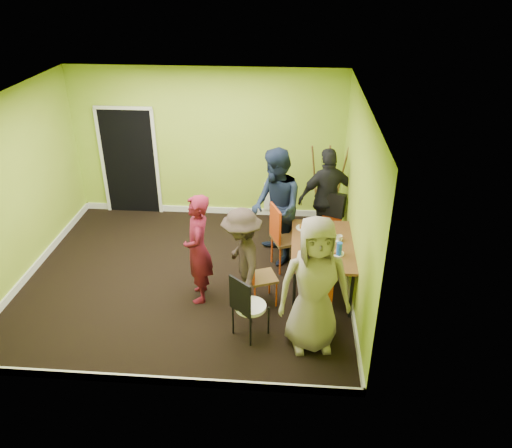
{
  "coord_description": "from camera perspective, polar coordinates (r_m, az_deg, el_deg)",
  "views": [
    {
      "loc": [
        1.58,
        -6.41,
        4.44
      ],
      "look_at": [
        1.07,
        0.0,
        0.99
      ],
      "focal_mm": 35.0,
      "sensor_mm": 36.0,
      "label": 1
    }
  ],
  "objects": [
    {
      "name": "ground",
      "position": [
        7.96,
        -7.74,
        -5.98
      ],
      "size": [
        5.0,
        5.0,
        0.0
      ],
      "primitive_type": "plane",
      "color": "black",
      "rests_on": "ground"
    },
    {
      "name": "room_walls",
      "position": [
        7.5,
        -8.34,
        0.47
      ],
      "size": [
        5.04,
        4.54,
        2.82
      ],
      "color": "#9CBE30",
      "rests_on": "ground"
    },
    {
      "name": "dining_table",
      "position": [
        7.36,
        7.58,
        -2.66
      ],
      "size": [
        0.9,
        1.5,
        0.75
      ],
      "color": "black",
      "rests_on": "ground"
    },
    {
      "name": "chair_left_far",
      "position": [
        7.81,
        3.03,
        -1.13
      ],
      "size": [
        0.59,
        0.59,
        1.1
      ],
      "rotation": [
        0.0,
        0.0,
        -1.18
      ],
      "color": "#E34B15",
      "rests_on": "ground"
    },
    {
      "name": "chair_left_near",
      "position": [
        7.06,
        0.14,
        -5.6
      ],
      "size": [
        0.49,
        0.49,
        0.91
      ],
      "rotation": [
        0.0,
        0.0,
        -1.2
      ],
      "color": "#E34B15",
      "rests_on": "ground"
    },
    {
      "name": "chair_back_end",
      "position": [
        8.37,
        8.55,
        1.5
      ],
      "size": [
        0.57,
        0.61,
        1.02
      ],
      "rotation": [
        0.0,
        0.0,
        2.73
      ],
      "color": "#E34B15",
      "rests_on": "ground"
    },
    {
      "name": "chair_front_end",
      "position": [
        6.56,
        6.98,
        -8.87
      ],
      "size": [
        0.4,
        0.4,
        0.9
      ],
      "rotation": [
        0.0,
        0.0,
        0.08
      ],
      "color": "#E34B15",
      "rests_on": "ground"
    },
    {
      "name": "chair_bentwood",
      "position": [
        6.46,
        -1.05,
        -9.15
      ],
      "size": [
        0.52,
        0.52,
        0.94
      ],
      "rotation": [
        0.0,
        0.0,
        -0.71
      ],
      "color": "black",
      "rests_on": "ground"
    },
    {
      "name": "easel",
      "position": [
        8.98,
        8.13,
        4.05
      ],
      "size": [
        0.65,
        0.61,
        1.63
      ],
      "color": "brown",
      "rests_on": "ground"
    },
    {
      "name": "plate_near_left",
      "position": [
        7.72,
        5.46,
        -0.44
      ],
      "size": [
        0.24,
        0.24,
        0.01
      ],
      "primitive_type": "cylinder",
      "color": "white",
      "rests_on": "dining_table"
    },
    {
      "name": "plate_near_right",
      "position": [
        6.99,
        5.95,
        -3.78
      ],
      "size": [
        0.24,
        0.24,
        0.01
      ],
      "primitive_type": "cylinder",
      "color": "white",
      "rests_on": "dining_table"
    },
    {
      "name": "plate_far_back",
      "position": [
        7.78,
        7.22,
        -0.3
      ],
      "size": [
        0.26,
        0.26,
        0.01
      ],
      "primitive_type": "cylinder",
      "color": "white",
      "rests_on": "dining_table"
    },
    {
      "name": "plate_far_front",
      "position": [
        6.87,
        7.87,
        -4.55
      ],
      "size": [
        0.23,
        0.23,
        0.01
      ],
      "primitive_type": "cylinder",
      "color": "white",
      "rests_on": "dining_table"
    },
    {
      "name": "plate_wall_back",
      "position": [
        7.48,
        8.99,
        -1.66
      ],
      "size": [
        0.22,
        0.22,
        0.01
      ],
      "primitive_type": "cylinder",
      "color": "white",
      "rests_on": "dining_table"
    },
    {
      "name": "plate_wall_front",
      "position": [
        7.13,
        9.19,
        -3.33
      ],
      "size": [
        0.21,
        0.21,
        0.01
      ],
      "primitive_type": "cylinder",
      "color": "white",
      "rests_on": "dining_table"
    },
    {
      "name": "thermos",
      "position": [
        7.33,
        7.23,
        -1.27
      ],
      "size": [
        0.07,
        0.07,
        0.22
      ],
      "primitive_type": "cylinder",
      "color": "white",
      "rests_on": "dining_table"
    },
    {
      "name": "blue_bottle",
      "position": [
        7.05,
        9.49,
        -2.85
      ],
      "size": [
        0.08,
        0.08,
        0.2
      ],
      "primitive_type": "cylinder",
      "color": "blue",
      "rests_on": "dining_table"
    },
    {
      "name": "orange_bottle",
      "position": [
        7.48,
        7.16,
        -1.23
      ],
      "size": [
        0.03,
        0.03,
        0.08
      ],
      "primitive_type": "cylinder",
      "color": "#E34B15",
      "rests_on": "dining_table"
    },
    {
      "name": "glass_mid",
      "position": [
        7.55,
        6.26,
        -0.83
      ],
      "size": [
        0.06,
        0.06,
        0.09
      ],
      "primitive_type": "cylinder",
      "color": "black",
      "rests_on": "dining_table"
    },
    {
      "name": "glass_back",
      "position": [
        7.61,
        7.94,
        -0.65
      ],
      "size": [
        0.06,
        0.06,
        0.1
      ],
      "primitive_type": "cylinder",
      "color": "black",
      "rests_on": "dining_table"
    },
    {
      "name": "glass_front",
      "position": [
        6.97,
        8.35,
        -3.63
      ],
      "size": [
        0.07,
        0.07,
        0.1
      ],
      "primitive_type": "cylinder",
      "color": "black",
      "rests_on": "dining_table"
    },
    {
      "name": "cup_a",
      "position": [
        7.2,
        6.75,
        -2.42
      ],
      "size": [
        0.12,
        0.12,
        0.09
      ],
      "primitive_type": "imported",
      "color": "white",
      "rests_on": "dining_table"
    },
    {
      "name": "cup_b",
      "position": [
        7.43,
        9.48,
        -1.61
      ],
      "size": [
        0.09,
        0.09,
        0.09
      ],
      "primitive_type": "imported",
      "color": "white",
      "rests_on": "dining_table"
    },
    {
      "name": "person_standing",
      "position": [
        7.06,
        -6.64,
        -2.87
      ],
      "size": [
        0.49,
        0.66,
        1.64
      ],
      "primitive_type": "imported",
      "rotation": [
        0.0,
        0.0,
        -1.4
      ],
      "color": "maroon",
      "rests_on": "ground"
    },
    {
      "name": "person_left_far",
      "position": [
        7.89,
        2.31,
        1.92
      ],
      "size": [
        1.0,
        1.12,
        1.9
      ],
      "primitive_type": "imported",
      "rotation": [
        0.0,
        0.0,
        -1.21
      ],
      "color": "#152036",
      "rests_on": "ground"
    },
    {
      "name": "person_left_near",
      "position": [
        6.89,
        -1.6,
        -4.07
      ],
      "size": [
        0.83,
        1.11,
        1.52
      ],
      "primitive_type": "imported",
      "rotation": [
        0.0,
        0.0,
        -1.27
      ],
      "color": "#312620",
      "rests_on": "ground"
    },
    {
      "name": "person_back_end",
      "position": [
        8.47,
        8.16,
        2.98
      ],
      "size": [
        1.1,
        0.72,
        1.74
      ],
      "primitive_type": "imported",
      "rotation": [
        0.0,
        0.0,
        3.46
      ],
      "color": "black",
      "rests_on": "ground"
    },
    {
      "name": "person_front_end",
      "position": [
        6.15,
        6.69,
        -6.98
      ],
      "size": [
        0.97,
        0.71,
        1.83
      ],
      "primitive_type": "imported",
      "rotation": [
        0.0,
        0.0,
        0.15
      ],
      "color": "gray",
      "rests_on": "ground"
    }
  ]
}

